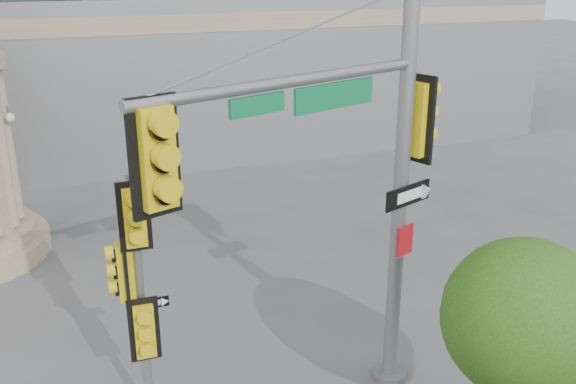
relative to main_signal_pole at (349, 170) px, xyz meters
name	(u,v)px	position (x,y,z in m)	size (l,w,h in m)	color
main_signal_pole	(349,170)	(0.00, 0.00, 0.00)	(5.08, 2.27, 6.85)	slate
secondary_signal_pole	(137,286)	(-3.16, 0.74, -1.72)	(0.73, 0.56, 4.30)	slate
street_tree	(524,324)	(1.80, -2.03, -1.84)	(2.34, 2.29, 3.65)	tan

